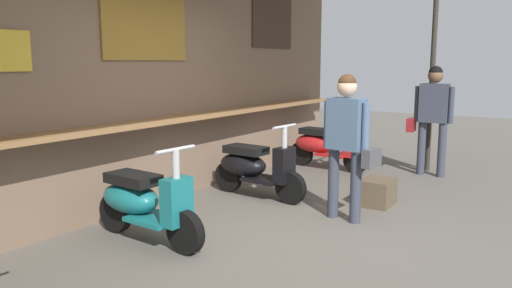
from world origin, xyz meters
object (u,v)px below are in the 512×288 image
(shopper_with_handbag, at_px, (433,110))
(scooter_red, at_px, (324,145))
(merchandise_crate, at_px, (378,192))
(scooter_black, at_px, (253,167))
(shopper_passing, at_px, (347,134))
(scooter_teal, at_px, (142,202))

(shopper_with_handbag, bearing_deg, scooter_red, -79.19)
(shopper_with_handbag, relative_size, merchandise_crate, 3.82)
(scooter_black, bearing_deg, merchandise_crate, 22.32)
(scooter_black, distance_m, shopper_with_handbag, 3.03)
(scooter_red, relative_size, merchandise_crate, 3.22)
(scooter_black, distance_m, scooter_red, 2.09)
(scooter_black, bearing_deg, shopper_with_handbag, 61.75)
(scooter_black, relative_size, shopper_passing, 0.88)
(scooter_red, height_order, merchandise_crate, scooter_red)
(shopper_passing, bearing_deg, scooter_black, 87.03)
(scooter_black, xyz_separation_m, shopper_passing, (-0.28, -1.39, 0.57))
(scooter_black, height_order, scooter_red, same)
(shopper_with_handbag, height_order, merchandise_crate, shopper_with_handbag)
(shopper_with_handbag, relative_size, shopper_passing, 1.04)
(scooter_black, bearing_deg, shopper_passing, -6.91)
(scooter_red, distance_m, shopper_passing, 2.80)
(shopper_passing, bearing_deg, scooter_teal, 148.47)
(scooter_red, relative_size, shopper_with_handbag, 0.84)
(scooter_teal, xyz_separation_m, scooter_red, (4.04, 0.00, 0.00))
(shopper_with_handbag, distance_m, shopper_passing, 2.78)
(scooter_teal, height_order, scooter_black, same)
(scooter_teal, xyz_separation_m, scooter_black, (1.95, -0.00, 0.00))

